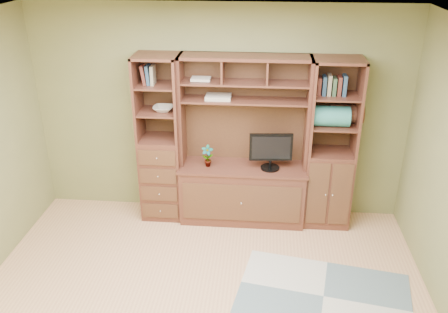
# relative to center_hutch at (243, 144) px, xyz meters

# --- Properties ---
(room) EXTENTS (4.60, 4.10, 2.64)m
(room) POSITION_rel_center_hutch_xyz_m (-0.31, -1.73, 0.28)
(room) COLOR tan
(room) RESTS_ON ground
(center_hutch) EXTENTS (1.54, 0.53, 2.05)m
(center_hutch) POSITION_rel_center_hutch_xyz_m (0.00, 0.00, 0.00)
(center_hutch) COLOR #51281C
(center_hutch) RESTS_ON ground
(left_tower) EXTENTS (0.50, 0.45, 2.05)m
(left_tower) POSITION_rel_center_hutch_xyz_m (-1.00, 0.04, 0.00)
(left_tower) COLOR #51281C
(left_tower) RESTS_ON ground
(right_tower) EXTENTS (0.55, 0.45, 2.05)m
(right_tower) POSITION_rel_center_hutch_xyz_m (1.02, 0.04, 0.00)
(right_tower) COLOR #51281C
(right_tower) RESTS_ON ground
(rug) EXTENTS (1.84, 1.39, 0.01)m
(rug) POSITION_rel_center_hutch_xyz_m (0.88, -1.38, -1.02)
(rug) COLOR gray
(rug) RESTS_ON ground
(monitor) EXTENTS (0.52, 0.27, 0.62)m
(monitor) POSITION_rel_center_hutch_xyz_m (0.33, -0.03, 0.01)
(monitor) COLOR black
(monitor) RESTS_ON center_hutch
(orchid) EXTENTS (0.14, 0.10, 0.27)m
(orchid) POSITION_rel_center_hutch_xyz_m (-0.42, -0.03, -0.16)
(orchid) COLOR #9F5436
(orchid) RESTS_ON center_hutch
(magazines) EXTENTS (0.29, 0.21, 0.05)m
(magazines) POSITION_rel_center_hutch_xyz_m (-0.30, 0.09, 0.54)
(magazines) COLOR #BEB4A2
(magazines) RESTS_ON center_hutch
(bowl) EXTENTS (0.24, 0.24, 0.06)m
(bowl) POSITION_rel_center_hutch_xyz_m (-0.94, 0.04, 0.39)
(bowl) COLOR beige
(bowl) RESTS_ON left_tower
(blanket_teal) EXTENTS (0.40, 0.23, 0.23)m
(blanket_teal) POSITION_rel_center_hutch_xyz_m (0.99, -0.01, 0.38)
(blanket_teal) COLOR #2F7D75
(blanket_teal) RESTS_ON right_tower
(blanket_red) EXTENTS (0.37, 0.21, 0.21)m
(blanket_red) POSITION_rel_center_hutch_xyz_m (1.18, 0.12, 0.37)
(blanket_red) COLOR brown
(blanket_red) RESTS_ON right_tower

